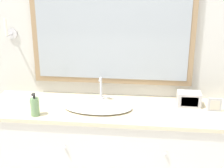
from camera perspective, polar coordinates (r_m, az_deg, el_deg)
name	(u,v)px	position (r m, az deg, el deg)	size (l,w,h in m)	color
wall_back	(121,50)	(2.65, 1.71, 6.23)	(8.00, 0.18, 2.55)	silver
vanity_counter	(117,156)	(2.69, 1.01, -13.04)	(2.13, 0.58, 0.88)	silver
sink_basin	(98,106)	(2.47, -2.57, -4.03)	(0.54, 0.36, 0.21)	white
soap_bottle	(35,106)	(2.39, -13.92, -4.01)	(0.07, 0.07, 0.18)	#709966
appliance_box	(189,99)	(2.58, 13.88, -2.68)	(0.18, 0.12, 0.11)	#BCBCC1
picture_frame	(215,105)	(2.53, 18.29, -3.63)	(0.10, 0.01, 0.11)	#B2B2B7
hand_towel_near_sink	(25,99)	(2.70, -15.70, -2.70)	(0.17, 0.10, 0.04)	white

